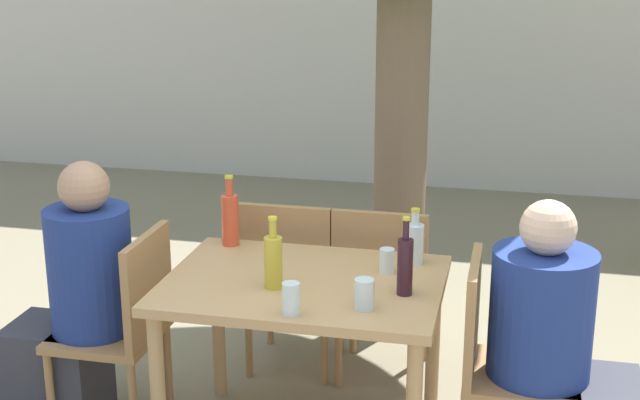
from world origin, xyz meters
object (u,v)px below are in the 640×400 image
Objects in this scene: water_bottle_3 at (414,242)px; drinking_glass_2 at (291,299)px; person_seated_0 at (76,307)px; wine_bottle_2 at (405,265)px; patio_chair_0 at (126,320)px; drinking_glass_1 at (387,261)px; drinking_glass_0 at (364,294)px; person_seated_1 at (560,358)px; patio_chair_3 at (382,284)px; oil_cruet_0 at (273,260)px; patio_chair_2 at (291,276)px; patio_chair_1 at (499,356)px; dining_table_front at (304,303)px; soda_bottle_1 at (230,218)px.

water_bottle_3 is 0.74m from drinking_glass_2.
person_seated_0 is 1.15m from drinking_glass_2.
wine_bottle_2 is 0.35m from water_bottle_3.
patio_chair_0 reaches higher than drinking_glass_1.
drinking_glass_0 is 1.13× the size of drinking_glass_1.
wine_bottle_2 reaches higher than water_bottle_3.
person_seated_1 reaches higher than wine_bottle_2.
drinking_glass_2 is (-0.19, -0.99, 0.32)m from patio_chair_3.
oil_cruet_0 reaches higher than water_bottle_3.
person_seated_1 reaches higher than patio_chair_2.
patio_chair_3 is 0.82m from wine_bottle_2.
patio_chair_3 is 0.75× the size of person_seated_0.
patio_chair_1 is 7.62× the size of drinking_glass_0.
patio_chair_2 is at bearing 0.00° from patio_chair_3.
person_seated_1 is at bearing 5.50° from wine_bottle_2.
oil_cruet_0 is at bearing 83.60° from person_seated_0.
oil_cruet_0 is 2.49× the size of drinking_glass_0.
patio_chair_1 reaches higher than drinking_glass_1.
drinking_glass_0 is at bearing -126.25° from wine_bottle_2.
dining_table_front is at bearing 90.00° from patio_chair_0.
patio_chair_0 is 0.63m from soda_bottle_1.
person_seated_1 is at bearing -25.26° from water_bottle_3.
soda_bottle_1 is (0.37, 0.35, 0.38)m from patio_chair_0.
soda_bottle_1 is 0.93m from wine_bottle_2.
person_seated_0 is at bearing -150.14° from soda_bottle_1.
patio_chair_0 is 7.62× the size of drinking_glass_0.
wine_bottle_2 is at bearing 95.50° from person_seated_1.
drinking_glass_2 is at bearing -56.32° from soda_bottle_1.
person_seated_0 is 2.05m from person_seated_1.
soda_bottle_1 is (-0.42, 0.35, 0.23)m from dining_table_front.
dining_table_front is 1.25× the size of patio_chair_1.
soda_bottle_1 reaches higher than patio_chair_1.
patio_chair_2 is 1.07m from drinking_glass_2.
oil_cruet_0 is 0.51m from wine_bottle_2.
person_seated_0 reaches higher than patio_chair_1.
wine_bottle_2 is at bearing 5.08° from oil_cruet_0.
person_seated_0 is at bearing 39.12° from patio_chair_2.
drinking_glass_2 reaches higher than drinking_glass_0.
soda_bottle_1 is 0.77m from drinking_glass_1.
patio_chair_1 is at bearing 90.00° from patio_chair_0.
wine_bottle_2 is at bearing 36.94° from drinking_glass_2.
oil_cruet_0 is (-0.10, -0.10, 0.22)m from dining_table_front.
person_seated_0 reaches higher than drinking_glass_0.
patio_chair_1 is at bearing 90.00° from person_seated_0.
soda_bottle_1 is 0.84m from water_bottle_3.
drinking_glass_0 is 0.95× the size of drinking_glass_2.
patio_chair_3 is 0.53m from water_bottle_3.
drinking_glass_2 is (-0.25, -0.11, 0.00)m from drinking_glass_0.
soda_bottle_1 is 0.83m from drinking_glass_2.
person_seated_0 is 3.73× the size of soda_bottle_1.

